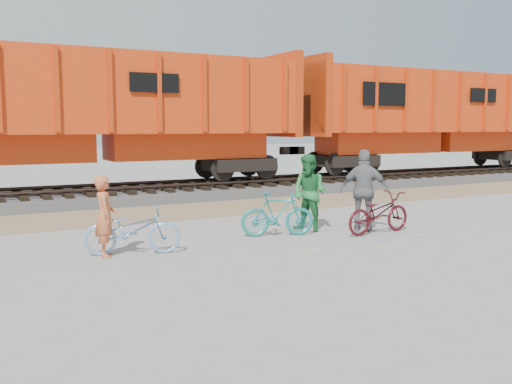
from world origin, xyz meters
The scene contains 12 objects.
ground centered at (0.00, 0.00, 0.00)m, with size 120.00×120.00×0.00m, color #9E9E99.
gravel_strip centered at (0.00, 5.50, 0.01)m, with size 120.00×3.00×0.02m, color #9C8361.
ballast_bed centered at (0.00, 9.00, 0.15)m, with size 120.00×4.00×0.30m, color slate.
track centered at (0.00, 9.00, 0.47)m, with size 120.00×2.60×0.24m.
hopper_car_center centered at (-2.68, 9.00, 3.01)m, with size 14.00×3.13×4.65m.
hopper_car_right centered at (12.32, 9.00, 3.01)m, with size 14.00×3.13×4.65m.
bicycle_blue centered at (-4.07, 0.70, 0.48)m, with size 0.64×1.84×0.97m, color #7EAAD5.
bicycle_teal centered at (-0.64, 0.96, 0.50)m, with size 0.47×1.67×1.00m, color teal.
bicycle_maroon centered at (1.57, 0.10, 0.48)m, with size 0.64×1.84×0.97m, color #4B1017.
person_solo centered at (-4.57, 0.80, 0.78)m, with size 0.57×0.37×1.56m, color #D06138.
person_man centered at (0.36, 1.16, 0.91)m, with size 0.89×0.69×1.82m, color #247337.
person_woman centered at (1.47, 0.50, 0.97)m, with size 1.14×0.47×1.94m, color slate.
Camera 1 is at (-7.18, -9.98, 2.47)m, focal length 40.00 mm.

